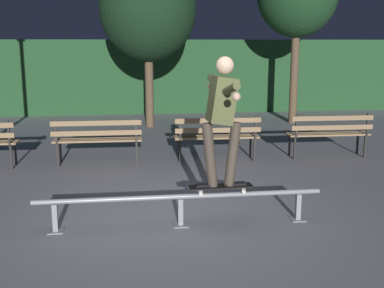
% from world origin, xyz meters
% --- Properties ---
extents(ground_plane, '(90.00, 90.00, 0.00)m').
position_xyz_m(ground_plane, '(0.00, 0.00, 0.00)').
color(ground_plane, gray).
extents(hedge_backdrop, '(24.00, 1.20, 2.30)m').
position_xyz_m(hedge_backdrop, '(0.00, 9.93, 1.15)').
color(hedge_backdrop, '#234C28').
rests_on(hedge_backdrop, ground).
extents(grind_rail, '(3.51, 0.18, 0.40)m').
position_xyz_m(grind_rail, '(0.00, -0.25, 0.30)').
color(grind_rail, gray).
rests_on(grind_rail, ground).
extents(skateboard, '(0.79, 0.23, 0.09)m').
position_xyz_m(skateboard, '(0.50, -0.25, 0.47)').
color(skateboard, black).
rests_on(skateboard, grind_rail).
extents(skateboarder, '(0.62, 1.41, 1.56)m').
position_xyz_m(skateboarder, '(0.50, -0.25, 1.41)').
color(skateboarder, black).
rests_on(skateboarder, skateboard).
extents(park_bench_left_center, '(1.61, 0.44, 0.88)m').
position_xyz_m(park_bench_left_center, '(-1.17, 2.94, 0.54)').
color(park_bench_left_center, '#282623').
rests_on(park_bench_left_center, ground).
extents(park_bench_right_center, '(1.61, 0.44, 0.88)m').
position_xyz_m(park_bench_right_center, '(1.04, 2.94, 0.54)').
color(park_bench_right_center, '#282623').
rests_on(park_bench_right_center, ground).
extents(park_bench_rightmost, '(1.61, 0.44, 0.88)m').
position_xyz_m(park_bench_rightmost, '(3.25, 2.94, 0.54)').
color(park_bench_rightmost, '#282623').
rests_on(park_bench_rightmost, ground).
extents(tree_behind_benches, '(2.48, 2.48, 4.45)m').
position_xyz_m(tree_behind_benches, '(-0.03, 7.02, 3.07)').
color(tree_behind_benches, brown).
rests_on(tree_behind_benches, ground).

